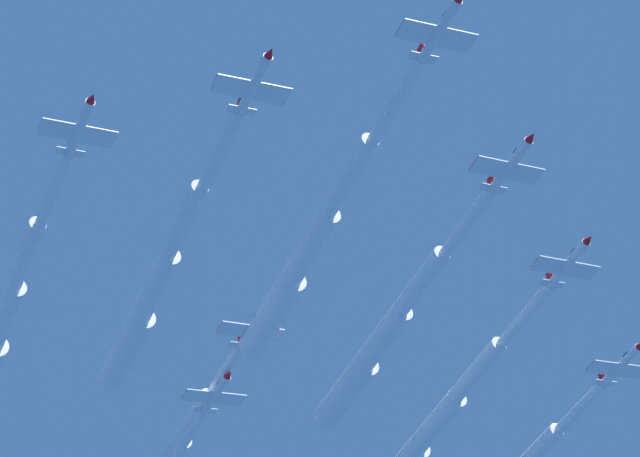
{
  "coord_description": "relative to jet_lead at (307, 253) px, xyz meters",
  "views": [
    {
      "loc": [
        -54.73,
        -122.54,
        39.41
      ],
      "look_at": [
        0.0,
        0.0,
        158.45
      ],
      "focal_mm": 87.25,
      "sensor_mm": 36.0,
      "label": 1
    }
  ],
  "objects": [
    {
      "name": "jet_starboard_mid",
      "position": [
        -29.54,
        26.86,
        -0.51
      ],
      "size": [
        8.56,
        61.33,
        3.88
      ],
      "color": "silver"
    },
    {
      "name": "jet_port_inner",
      "position": [
        14.61,
        10.21,
        -1.53
      ],
      "size": [
        8.4,
        58.4,
        3.9
      ],
      "color": "silver"
    },
    {
      "name": "jet_lead",
      "position": [
        0.0,
        0.0,
        0.0
      ],
      "size": [
        8.85,
        62.93,
        3.92
      ],
      "color": "silver"
    },
    {
      "name": "jet_starboard_inner",
      "position": [
        -14.59,
        13.31,
        -0.87
      ],
      "size": [
        8.98,
        61.95,
        3.9
      ],
      "color": "silver"
    },
    {
      "name": "jet_port_mid",
      "position": [
        30.28,
        26.06,
        -0.2
      ],
      "size": [
        8.42,
        62.58,
        3.89
      ],
      "color": "silver"
    }
  ]
}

